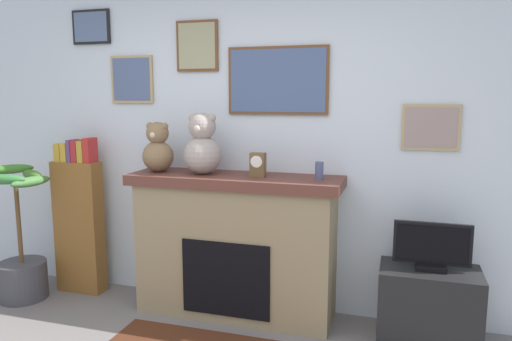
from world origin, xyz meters
The scene contains 10 objects.
back_wall centered at (0.00, 2.00, 1.31)m, with size 5.20×0.15×2.60m.
fireplace centered at (-0.01, 1.71, 0.56)m, with size 1.63×0.51×1.11m.
bookshelf centered at (-1.46, 1.74, 0.64)m, with size 0.41×0.16×1.36m.
potted_plant centered at (-1.84, 1.45, 0.37)m, with size 0.58×0.57×1.15m.
tv_stand centered at (1.41, 1.64, 0.27)m, with size 0.66×0.40×0.54m, color black.
television centered at (1.41, 1.64, 0.69)m, with size 0.50×0.14×0.33m.
candle_jar centered at (0.63, 1.69, 1.17)m, with size 0.06×0.06×0.13m, color #4C517A.
mantel_clock centered at (0.17, 1.69, 1.20)m, with size 0.11×0.08×0.18m.
teddy_bear_cream centered at (-0.65, 1.69, 1.29)m, with size 0.25×0.25×0.40m.
teddy_bear_tan centered at (-0.27, 1.69, 1.32)m, with size 0.29×0.29×0.47m.
Camera 1 is at (1.19, -1.68, 1.71)m, focal length 33.67 mm.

